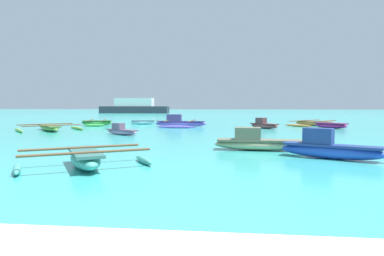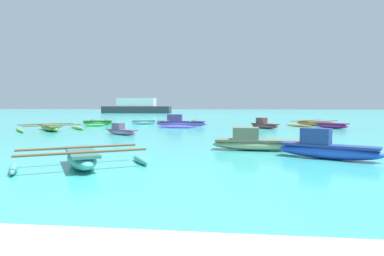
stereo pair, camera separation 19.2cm
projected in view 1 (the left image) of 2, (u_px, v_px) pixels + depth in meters
The scene contains 12 objects.
moored_boat_0 at pixel (121, 131), 19.85m from camera, with size 2.33×1.70×0.68m.
moored_boat_1 at pixel (264, 125), 25.16m from camera, with size 2.16×2.05×0.78m.
moored_boat_2 at pixel (143, 122), 30.33m from camera, with size 2.29×1.09×0.38m.
moored_boat_3 at pixel (97, 123), 29.04m from camera, with size 2.67×3.92×0.46m.
moored_boat_4 at pixel (85, 159), 9.53m from camera, with size 3.82×3.08×0.53m.
moored_boat_5 at pixel (180, 123), 27.03m from camera, with size 4.17×3.67×0.98m.
moored_boat_6 at pixel (257, 142), 13.16m from camera, with size 3.51×1.05×0.88m.
moored_boat_7 at pixel (49, 128), 23.08m from camera, with size 4.95×4.87×0.43m.
moored_boat_8 at pixel (331, 125), 25.28m from camera, with size 2.35×2.33×0.41m.
moored_boat_9 at pixel (313, 123), 28.34m from camera, with size 4.92×4.88×0.44m.
moored_boat_10 at pixel (329, 148), 11.12m from camera, with size 3.18×2.05×0.99m.
distant_ferry at pixel (134, 107), 69.17m from camera, with size 13.83×3.04×3.04m.
Camera 1 is at (1.41, -3.31, 1.76)m, focal length 32.00 mm.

